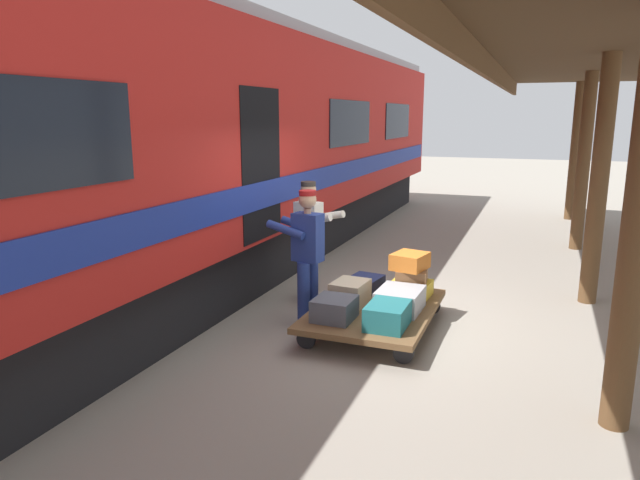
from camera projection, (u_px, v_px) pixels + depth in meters
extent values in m
plane|color=gray|center=(384.00, 320.00, 7.39)|extent=(60.00, 60.00, 0.00)
cylinder|color=brown|center=(575.00, 152.00, 14.24)|extent=(0.24, 0.24, 3.40)
cylinder|color=brown|center=(584.00, 163.00, 11.00)|extent=(0.24, 0.24, 3.40)
cylinder|color=brown|center=(599.00, 183.00, 7.77)|extent=(0.24, 0.24, 3.40)
cylinder|color=brown|center=(637.00, 231.00, 4.53)|extent=(0.24, 0.24, 3.40)
cube|color=#432E1A|center=(632.00, 26.00, 5.77)|extent=(3.20, 18.56, 0.16)
cube|color=brown|center=(473.00, 55.00, 6.36)|extent=(0.08, 18.56, 0.30)
cube|color=#B21E19|center=(165.00, 133.00, 8.03)|extent=(3.00, 21.59, 2.90)
cube|color=black|center=(173.00, 264.00, 8.43)|extent=(2.55, 20.51, 0.90)
cube|color=#99999E|center=(159.00, 16.00, 7.70)|extent=(2.76, 21.16, 0.20)
cube|color=navy|center=(263.00, 195.00, 7.67)|extent=(0.03, 21.16, 0.36)
cube|color=black|center=(398.00, 121.00, 14.36)|extent=(0.02, 2.38, 0.84)
cube|color=black|center=(351.00, 123.00, 10.92)|extent=(0.02, 2.38, 0.84)
cube|color=black|center=(18.00, 136.00, 4.03)|extent=(0.02, 2.38, 0.84)
cube|color=black|center=(258.00, 165.00, 7.60)|extent=(0.12, 1.10, 2.00)
cube|color=brown|center=(374.00, 310.00, 7.02)|extent=(1.40, 2.09, 0.07)
cylinder|color=black|center=(403.00, 354.00, 6.09)|extent=(0.22, 0.05, 0.22)
cylinder|color=black|center=(306.00, 339.00, 6.49)|extent=(0.22, 0.05, 0.22)
cylinder|color=black|center=(432.00, 306.00, 7.61)|extent=(0.22, 0.05, 0.22)
cylinder|color=black|center=(352.00, 296.00, 8.01)|extent=(0.22, 0.05, 0.22)
cube|color=gold|center=(410.00, 289.00, 7.40)|extent=(0.52, 0.55, 0.19)
cube|color=navy|center=(363.00, 284.00, 7.63)|extent=(0.48, 0.62, 0.19)
cube|color=#1E666B|center=(388.00, 315.00, 6.35)|extent=(0.43, 0.59, 0.26)
cube|color=beige|center=(350.00, 293.00, 7.09)|extent=(0.43, 0.51, 0.30)
cube|color=#9EA0A5|center=(400.00, 300.00, 6.87)|extent=(0.52, 0.62, 0.27)
cube|color=#4C515B|center=(334.00, 309.00, 6.57)|extent=(0.45, 0.48, 0.25)
cube|color=brown|center=(412.00, 275.00, 7.35)|extent=(0.44, 0.52, 0.18)
cube|color=#CC6B23|center=(410.00, 261.00, 7.30)|extent=(0.47, 0.52, 0.21)
cylinder|color=navy|center=(312.00, 290.00, 7.30)|extent=(0.16, 0.16, 0.82)
cylinder|color=navy|center=(304.00, 294.00, 7.13)|extent=(0.16, 0.16, 0.82)
cube|color=navy|center=(308.00, 237.00, 7.06)|extent=(0.39, 0.27, 0.60)
cylinder|color=tan|center=(308.00, 211.00, 6.99)|extent=(0.09, 0.09, 0.06)
sphere|color=tan|center=(308.00, 200.00, 6.96)|extent=(0.22, 0.22, 0.22)
cylinder|color=#A51919|center=(307.00, 193.00, 6.94)|extent=(0.21, 0.21, 0.06)
cylinder|color=navy|center=(300.00, 226.00, 7.28)|extent=(0.54, 0.18, 0.21)
cylinder|color=navy|center=(286.00, 230.00, 7.01)|extent=(0.54, 0.18, 0.21)
cylinder|color=#332D28|center=(305.00, 274.00, 8.05)|extent=(0.16, 0.16, 0.82)
cylinder|color=#332D28|center=(313.00, 271.00, 8.21)|extent=(0.16, 0.16, 0.82)
cube|color=silver|center=(308.00, 223.00, 7.98)|extent=(0.40, 0.30, 0.60)
cylinder|color=tan|center=(308.00, 200.00, 7.91)|extent=(0.09, 0.09, 0.06)
sphere|color=tan|center=(308.00, 190.00, 7.88)|extent=(0.22, 0.22, 0.22)
cylinder|color=#332D28|center=(308.00, 184.00, 7.86)|extent=(0.21, 0.21, 0.06)
cylinder|color=silver|center=(315.00, 219.00, 7.70)|extent=(0.54, 0.22, 0.21)
cylinder|color=silver|center=(328.00, 216.00, 7.96)|extent=(0.54, 0.22, 0.21)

